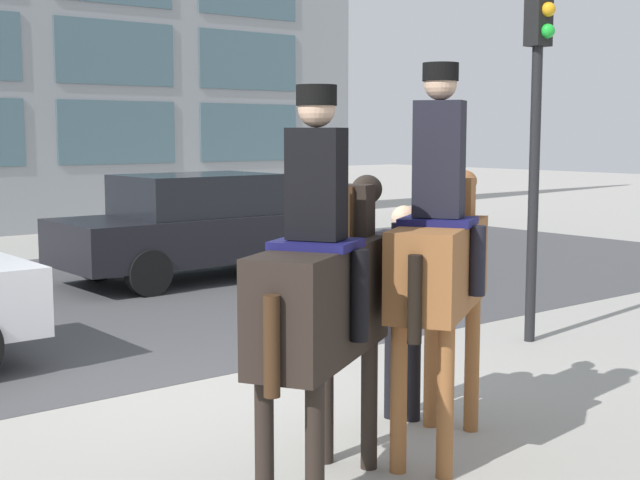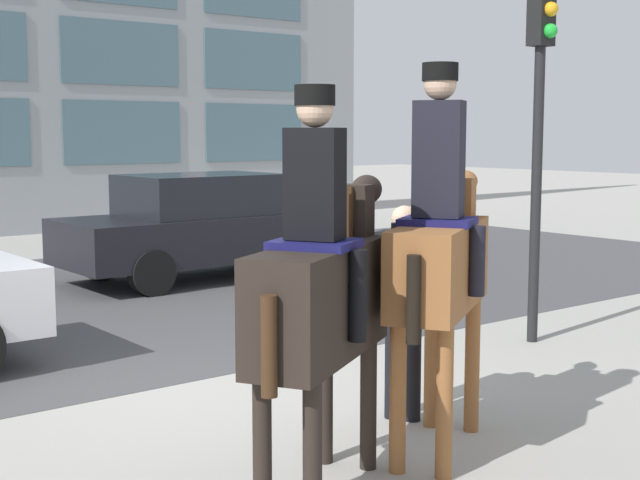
{
  "view_description": "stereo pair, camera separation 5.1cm",
  "coord_description": "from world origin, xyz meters",
  "px_view_note": "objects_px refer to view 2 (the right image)",
  "views": [
    {
      "loc": [
        -3.83,
        -6.27,
        2.22
      ],
      "look_at": [
        0.19,
        -1.27,
        1.44
      ],
      "focal_mm": 50.0,
      "sensor_mm": 36.0,
      "label": 1
    },
    {
      "loc": [
        -3.79,
        -6.31,
        2.22
      ],
      "look_at": [
        0.19,
        -1.27,
        1.44
      ],
      "focal_mm": 50.0,
      "sensor_mm": 36.0,
      "label": 2
    }
  ],
  "objects_px": {
    "street_car_far_lane": "(206,225)",
    "traffic_light": "(540,98)",
    "mounted_horse_companion": "(440,255)",
    "mounted_horse_lead": "(321,288)",
    "pedestrian_bystander": "(404,295)"
  },
  "relations": [
    {
      "from": "traffic_light",
      "to": "street_car_far_lane",
      "type": "bearing_deg",
      "value": 95.62
    },
    {
      "from": "pedestrian_bystander",
      "to": "traffic_light",
      "type": "distance_m",
      "value": 3.47
    },
    {
      "from": "street_car_far_lane",
      "to": "pedestrian_bystander",
      "type": "bearing_deg",
      "value": -108.9
    },
    {
      "from": "pedestrian_bystander",
      "to": "traffic_light",
      "type": "xyz_separation_m",
      "value": [
        2.9,
        1.03,
        1.59
      ]
    },
    {
      "from": "traffic_light",
      "to": "mounted_horse_lead",
      "type": "bearing_deg",
      "value": -157.95
    },
    {
      "from": "mounted_horse_companion",
      "to": "street_car_far_lane",
      "type": "distance_m",
      "value": 7.89
    },
    {
      "from": "pedestrian_bystander",
      "to": "street_car_far_lane",
      "type": "height_order",
      "value": "pedestrian_bystander"
    },
    {
      "from": "mounted_horse_lead",
      "to": "pedestrian_bystander",
      "type": "height_order",
      "value": "mounted_horse_lead"
    },
    {
      "from": "traffic_light",
      "to": "mounted_horse_companion",
      "type": "bearing_deg",
      "value": -152.36
    },
    {
      "from": "street_car_far_lane",
      "to": "traffic_light",
      "type": "distance_m",
      "value": 6.07
    },
    {
      "from": "mounted_horse_lead",
      "to": "traffic_light",
      "type": "height_order",
      "value": "traffic_light"
    },
    {
      "from": "mounted_horse_lead",
      "to": "street_car_far_lane",
      "type": "height_order",
      "value": "mounted_horse_lead"
    },
    {
      "from": "mounted_horse_lead",
      "to": "pedestrian_bystander",
      "type": "bearing_deg",
      "value": -3.38
    },
    {
      "from": "street_car_far_lane",
      "to": "traffic_light",
      "type": "relative_size",
      "value": 1.17
    },
    {
      "from": "mounted_horse_companion",
      "to": "street_car_far_lane",
      "type": "relative_size",
      "value": 0.6
    }
  ]
}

